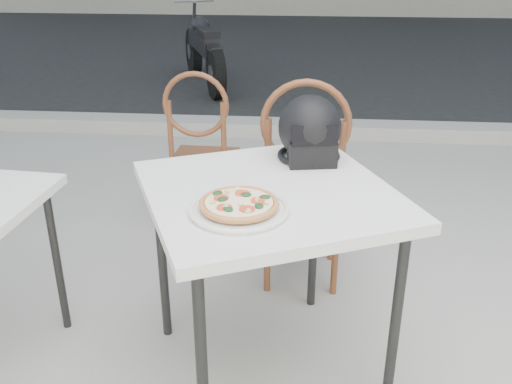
# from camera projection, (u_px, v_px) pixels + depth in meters

# --- Properties ---
(street_asphalt) EXTENTS (30.00, 8.00, 0.00)m
(street_asphalt) POSITION_uv_depth(u_px,v_px,m) (333.00, 51.00, 8.56)
(street_asphalt) COLOR black
(street_asphalt) RESTS_ON ground
(curb) EXTENTS (30.00, 0.25, 0.12)m
(curb) POSITION_uv_depth(u_px,v_px,m) (351.00, 130.00, 4.90)
(curb) COLOR gray
(curb) RESTS_ON ground
(cafe_table_main) EXTENTS (1.09, 1.09, 0.79)m
(cafe_table_main) POSITION_uv_depth(u_px,v_px,m) (269.00, 207.00, 2.01)
(cafe_table_main) COLOR white
(cafe_table_main) RESTS_ON ground
(plate) EXTENTS (0.34, 0.34, 0.02)m
(plate) POSITION_uv_depth(u_px,v_px,m) (239.00, 209.00, 1.81)
(plate) COLOR silver
(plate) RESTS_ON cafe_table_main
(pizza) EXTENTS (0.26, 0.26, 0.03)m
(pizza) POSITION_uv_depth(u_px,v_px,m) (239.00, 203.00, 1.80)
(pizza) COLOR #BF7E46
(pizza) RESTS_ON plate
(helmet) EXTENTS (0.29, 0.29, 0.25)m
(helmet) POSITION_uv_depth(u_px,v_px,m) (310.00, 132.00, 2.20)
(helmet) COLOR black
(helmet) RESTS_ON cafe_table_main
(cafe_chair_main) EXTENTS (0.40, 0.40, 1.05)m
(cafe_chair_main) POSITION_uv_depth(u_px,v_px,m) (304.00, 174.00, 2.63)
(cafe_chair_main) COLOR brown
(cafe_chair_main) RESTS_ON ground
(cafe_chair_side) EXTENTS (0.38, 0.38, 0.96)m
(cafe_chair_side) POSITION_uv_depth(u_px,v_px,m) (201.00, 143.00, 3.18)
(cafe_chair_side) COLOR brown
(cafe_chair_side) RESTS_ON ground
(motorcycle) EXTENTS (0.77, 1.73, 0.90)m
(motorcycle) POSITION_uv_depth(u_px,v_px,m) (203.00, 50.00, 6.46)
(motorcycle) COLOR black
(motorcycle) RESTS_ON street_asphalt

